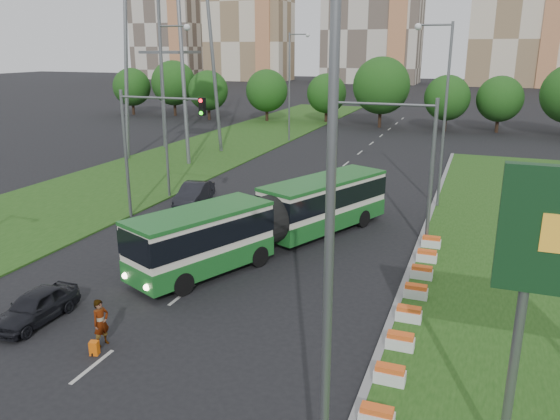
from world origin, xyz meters
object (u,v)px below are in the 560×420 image
at_px(car_left_near, 35,306).
at_px(pedestrian, 101,323).
at_px(traffic_mast_median, 402,148).
at_px(car_left_far, 194,194).
at_px(traffic_mast_left, 147,135).
at_px(shopping_trolley, 94,348).
at_px(articulated_bus, 270,218).

height_order(car_left_near, pedestrian, pedestrian).
bearing_deg(pedestrian, traffic_mast_median, -14.98).
bearing_deg(car_left_near, traffic_mast_median, 50.13).
relative_size(traffic_mast_median, car_left_far, 1.76).
distance_m(traffic_mast_left, shopping_trolley, 16.74).
relative_size(articulated_bus, pedestrian, 9.43).
distance_m(traffic_mast_left, car_left_far, 6.14).
bearing_deg(traffic_mast_left, car_left_near, -76.26).
height_order(car_left_near, shopping_trolley, car_left_near).
relative_size(car_left_far, shopping_trolley, 8.76).
bearing_deg(traffic_mast_left, shopping_trolley, -64.10).
xyz_separation_m(articulated_bus, car_left_far, (-8.01, 6.11, -0.96)).
height_order(articulated_bus, pedestrian, articulated_bus).
bearing_deg(car_left_far, traffic_mast_median, -21.11).
bearing_deg(car_left_far, shopping_trolley, -80.79).
height_order(traffic_mast_median, traffic_mast_left, same).
distance_m(traffic_mast_median, articulated_bus, 7.95).
distance_m(traffic_mast_left, car_left_near, 14.30).
height_order(traffic_mast_left, articulated_bus, traffic_mast_left).
distance_m(car_left_near, car_left_far, 17.28).
xyz_separation_m(traffic_mast_left, pedestrian, (6.80, -13.68, -4.45)).
xyz_separation_m(articulated_bus, shopping_trolley, (-1.86, -12.22, -1.45)).
distance_m(articulated_bus, car_left_near, 12.39).
bearing_deg(shopping_trolley, articulated_bus, 65.74).
relative_size(traffic_mast_left, car_left_far, 1.76).
relative_size(car_left_near, car_left_far, 0.84).
bearing_deg(car_left_near, pedestrian, -8.43).
relative_size(traffic_mast_median, pedestrian, 4.47).
distance_m(car_left_far, pedestrian, 18.65).
bearing_deg(articulated_bus, shopping_trolley, -74.75).
relative_size(articulated_bus, shopping_trolley, 32.64).
xyz_separation_m(traffic_mast_left, car_left_far, (0.81, 3.99, -4.60)).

